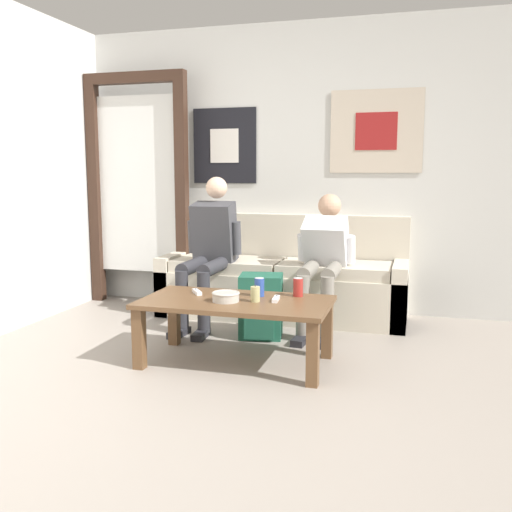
{
  "coord_description": "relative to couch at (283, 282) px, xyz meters",
  "views": [
    {
      "loc": [
        1.25,
        -2.5,
        1.24
      ],
      "look_at": [
        0.14,
        1.41,
        0.65
      ],
      "focal_mm": 40.0,
      "sensor_mm": 36.0,
      "label": 1
    }
  ],
  "objects": [
    {
      "name": "ceramic_bowl",
      "position": [
        -0.05,
        -1.37,
        0.16
      ],
      "size": [
        0.18,
        0.18,
        0.06
      ],
      "color": "#B7B2A8",
      "rests_on": "coffee_table"
    },
    {
      "name": "backpack",
      "position": [
        -0.01,
        -0.69,
        -0.07
      ],
      "size": [
        0.36,
        0.34,
        0.48
      ],
      "color": "#1E5642",
      "rests_on": "ground_plane"
    },
    {
      "name": "door_frame",
      "position": [
        -1.43,
        0.12,
        0.9
      ],
      "size": [
        1.0,
        0.1,
        2.15
      ],
      "color": "#382319",
      "rests_on": "ground_plane"
    },
    {
      "name": "game_controller_near_right",
      "position": [
        -0.32,
        -1.2,
        0.14
      ],
      "size": [
        0.11,
        0.14,
        0.03
      ],
      "color": "white",
      "rests_on": "coffee_table"
    },
    {
      "name": "ground_plane",
      "position": [
        -0.14,
        -2.26,
        -0.3
      ],
      "size": [
        18.0,
        18.0,
        0.0
      ],
      "primitive_type": "plane",
      "color": "gray"
    },
    {
      "name": "drink_can_blue",
      "position": [
        0.11,
        -1.16,
        0.19
      ],
      "size": [
        0.07,
        0.07,
        0.12
      ],
      "color": "#28479E",
      "rests_on": "coffee_table"
    },
    {
      "name": "drink_can_red",
      "position": [
        0.36,
        -1.1,
        0.19
      ],
      "size": [
        0.07,
        0.07,
        0.12
      ],
      "color": "maroon",
      "rests_on": "coffee_table"
    },
    {
      "name": "person_seated_adult",
      "position": [
        -0.53,
        -0.39,
        0.35
      ],
      "size": [
        0.47,
        0.85,
        1.21
      ],
      "color": "#2D2D33",
      "rests_on": "ground_plane"
    },
    {
      "name": "pillar_candle",
      "position": [
        0.13,
        -1.33,
        0.18
      ],
      "size": [
        0.06,
        0.06,
        0.11
      ],
      "color": "tan",
      "rests_on": "coffee_table"
    },
    {
      "name": "wall_back",
      "position": [
        -0.14,
        0.34,
        0.98
      ],
      "size": [
        10.0,
        0.07,
        2.55
      ],
      "color": "silver",
      "rests_on": "ground_plane"
    },
    {
      "name": "game_controller_near_left",
      "position": [
        0.25,
        -1.27,
        0.14
      ],
      "size": [
        0.05,
        0.15,
        0.03
      ],
      "color": "white",
      "rests_on": "coffee_table"
    },
    {
      "name": "coffee_table",
      "position": [
        -0.01,
        -1.32,
        0.06
      ],
      "size": [
        1.23,
        0.65,
        0.42
      ],
      "color": "brown",
      "rests_on": "ground_plane"
    },
    {
      "name": "person_seated_teen",
      "position": [
        0.41,
        -0.34,
        0.3
      ],
      "size": [
        0.47,
        0.93,
        1.07
      ],
      "color": "gray",
      "rests_on": "ground_plane"
    },
    {
      "name": "couch",
      "position": [
        0.0,
        0.0,
        0.0
      ],
      "size": [
        2.11,
        0.69,
        0.87
      ],
      "color": "beige",
      "rests_on": "ground_plane"
    }
  ]
}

